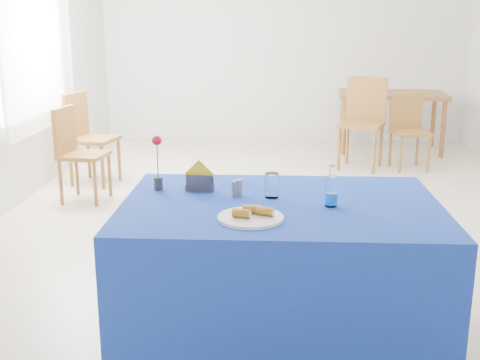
# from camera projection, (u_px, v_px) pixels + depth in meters

# --- Properties ---
(floor) EXTENTS (7.00, 7.00, 0.00)m
(floor) POSITION_uv_depth(u_px,v_px,m) (289.00, 216.00, 5.22)
(floor) COLOR beige
(floor) RESTS_ON ground
(room_shell) EXTENTS (7.00, 7.00, 7.00)m
(room_shell) POSITION_uv_depth(u_px,v_px,m) (294.00, 7.00, 4.77)
(room_shell) COLOR silver
(room_shell) RESTS_ON ground
(window_pane) EXTENTS (0.04, 1.50, 1.60)m
(window_pane) POSITION_uv_depth(u_px,v_px,m) (30.00, 31.00, 5.71)
(window_pane) COLOR white
(window_pane) RESTS_ON room_shell
(curtain) EXTENTS (0.04, 1.75, 1.85)m
(curtain) POSITION_uv_depth(u_px,v_px,m) (38.00, 31.00, 5.71)
(curtain) COLOR white
(curtain) RESTS_ON room_shell
(plate) EXTENTS (0.31, 0.31, 0.01)m
(plate) POSITION_uv_depth(u_px,v_px,m) (251.00, 218.00, 2.77)
(plate) COLOR silver
(plate) RESTS_ON blue_table
(drinking_glass) EXTENTS (0.07, 0.07, 0.13)m
(drinking_glass) POSITION_uv_depth(u_px,v_px,m) (272.00, 185.00, 3.10)
(drinking_glass) COLOR white
(drinking_glass) RESTS_ON blue_table
(salt_shaker) EXTENTS (0.03, 0.03, 0.08)m
(salt_shaker) POSITION_uv_depth(u_px,v_px,m) (239.00, 187.00, 3.14)
(salt_shaker) COLOR slate
(salt_shaker) RESTS_ON blue_table
(pepper_shaker) EXTENTS (0.03, 0.03, 0.08)m
(pepper_shaker) POSITION_uv_depth(u_px,v_px,m) (234.00, 189.00, 3.11)
(pepper_shaker) COLOR slate
(pepper_shaker) RESTS_ON blue_table
(blue_table) EXTENTS (1.60, 1.10, 0.76)m
(blue_table) POSITION_uv_depth(u_px,v_px,m) (280.00, 272.00, 3.13)
(blue_table) COLOR navy
(blue_table) RESTS_ON floor
(water_bottle) EXTENTS (0.06, 0.06, 0.21)m
(water_bottle) POSITION_uv_depth(u_px,v_px,m) (331.00, 192.00, 2.95)
(water_bottle) COLOR white
(water_bottle) RESTS_ON blue_table
(napkin_holder) EXTENTS (0.16, 0.07, 0.17)m
(napkin_holder) POSITION_uv_depth(u_px,v_px,m) (200.00, 182.00, 3.23)
(napkin_holder) COLOR #38383D
(napkin_holder) RESTS_ON blue_table
(rose_vase) EXTENTS (0.05, 0.05, 0.30)m
(rose_vase) POSITION_uv_depth(u_px,v_px,m) (158.00, 163.00, 3.22)
(rose_vase) COLOR #28282D
(rose_vase) RESTS_ON blue_table
(oak_table) EXTENTS (1.40, 0.96, 0.76)m
(oak_table) POSITION_uv_depth(u_px,v_px,m) (392.00, 98.00, 7.70)
(oak_table) COLOR brown
(oak_table) RESTS_ON floor
(chair_bg_left) EXTENTS (0.59, 0.59, 1.03)m
(chair_bg_left) POSITION_uv_depth(u_px,v_px,m) (363.00, 116.00, 6.84)
(chair_bg_left) COLOR olive
(chair_bg_left) RESTS_ON floor
(chair_bg_right) EXTENTS (0.44, 0.44, 0.85)m
(chair_bg_right) POSITION_uv_depth(u_px,v_px,m) (408.00, 125.00, 6.83)
(chair_bg_right) COLOR olive
(chair_bg_right) RESTS_ON floor
(chair_win_a) EXTENTS (0.44, 0.44, 0.88)m
(chair_win_a) POSITION_uv_depth(u_px,v_px,m) (76.00, 147.00, 5.57)
(chair_win_a) COLOR olive
(chair_win_a) RESTS_ON floor
(chair_win_b) EXTENTS (0.50, 0.50, 0.94)m
(chair_win_b) POSITION_uv_depth(u_px,v_px,m) (86.00, 132.00, 6.17)
(chair_win_b) COLOR olive
(chair_win_b) RESTS_ON floor
(banana_pieces) EXTENTS (0.20, 0.12, 0.04)m
(banana_pieces) POSITION_uv_depth(u_px,v_px,m) (253.00, 211.00, 2.77)
(banana_pieces) COLOR gold
(banana_pieces) RESTS_ON plate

